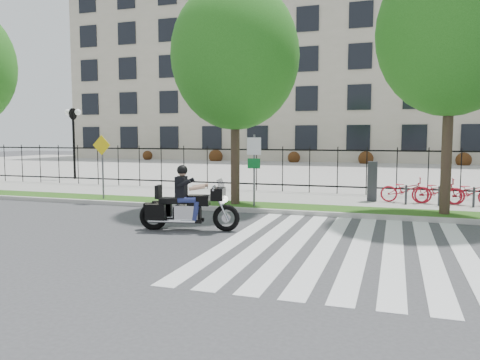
% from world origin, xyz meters
% --- Properties ---
extents(ground, '(120.00, 120.00, 0.00)m').
position_xyz_m(ground, '(0.00, 0.00, 0.00)').
color(ground, '#39393B').
rests_on(ground, ground).
extents(curb, '(60.00, 0.20, 0.15)m').
position_xyz_m(curb, '(0.00, 4.10, 0.07)').
color(curb, '#A4A19A').
rests_on(curb, ground).
extents(grass_verge, '(60.00, 1.50, 0.15)m').
position_xyz_m(grass_verge, '(0.00, 4.95, 0.07)').
color(grass_verge, '#235114').
rests_on(grass_verge, ground).
extents(sidewalk, '(60.00, 3.50, 0.15)m').
position_xyz_m(sidewalk, '(0.00, 7.45, 0.07)').
color(sidewalk, gray).
rests_on(sidewalk, ground).
extents(plaza, '(80.00, 34.00, 0.10)m').
position_xyz_m(plaza, '(0.00, 25.00, 0.05)').
color(plaza, gray).
rests_on(plaza, ground).
extents(crosswalk_stripes, '(5.70, 8.00, 0.01)m').
position_xyz_m(crosswalk_stripes, '(4.83, 0.00, 0.01)').
color(crosswalk_stripes, silver).
rests_on(crosswalk_stripes, ground).
extents(iron_fence, '(30.00, 0.06, 2.00)m').
position_xyz_m(iron_fence, '(0.00, 9.20, 1.15)').
color(iron_fence, black).
rests_on(iron_fence, sidewalk).
extents(office_building, '(60.00, 21.90, 20.15)m').
position_xyz_m(office_building, '(0.00, 44.92, 9.97)').
color(office_building, '#A9A188').
rests_on(office_building, ground).
extents(lamp_post_left, '(1.06, 0.70, 4.25)m').
position_xyz_m(lamp_post_left, '(-12.00, 12.00, 3.21)').
color(lamp_post_left, black).
rests_on(lamp_post_left, ground).
extents(street_tree_1, '(4.55, 4.55, 7.90)m').
position_xyz_m(street_tree_1, '(0.45, 4.95, 5.42)').
color(street_tree_1, '#32221B').
rests_on(street_tree_1, grass_verge).
extents(street_tree_2, '(4.53, 4.53, 8.26)m').
position_xyz_m(street_tree_2, '(7.45, 4.95, 5.79)').
color(street_tree_2, '#32221B').
rests_on(street_tree_2, grass_verge).
extents(sign_pole_regulatory, '(0.50, 0.09, 2.50)m').
position_xyz_m(sign_pole_regulatory, '(1.27, 4.58, 1.74)').
color(sign_pole_regulatory, '#59595B').
rests_on(sign_pole_regulatory, grass_verge).
extents(sign_pole_warning, '(0.78, 0.09, 2.49)m').
position_xyz_m(sign_pole_warning, '(-4.91, 4.58, 1.74)').
color(sign_pole_warning, '#59595B').
rests_on(sign_pole_warning, grass_verge).
extents(motorcycle_rider, '(2.80, 1.10, 2.18)m').
position_xyz_m(motorcycle_rider, '(0.57, 0.63, 0.72)').
color(motorcycle_rider, black).
rests_on(motorcycle_rider, ground).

